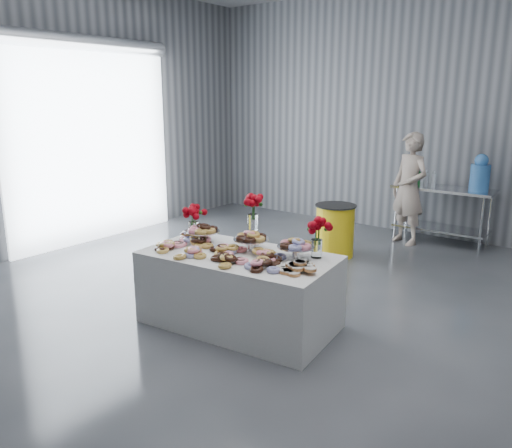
{
  "coord_description": "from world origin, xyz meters",
  "views": [
    {
      "loc": [
        2.92,
        -3.74,
        2.26
      ],
      "look_at": [
        -0.2,
        0.36,
        0.94
      ],
      "focal_mm": 35.0,
      "sensor_mm": 36.0,
      "label": 1
    }
  ],
  "objects_px": {
    "prep_table": "(442,205)",
    "trash_barrel": "(335,230)",
    "display_table": "(239,290)",
    "water_jug": "(480,174)",
    "person": "(409,189)"
  },
  "relations": [
    {
      "from": "water_jug",
      "to": "person",
      "type": "xyz_separation_m",
      "value": [
        -0.94,
        -0.3,
        -0.28
      ]
    },
    {
      "from": "water_jug",
      "to": "display_table",
      "type": "bearing_deg",
      "value": -105.85
    },
    {
      "from": "water_jug",
      "to": "trash_barrel",
      "type": "height_order",
      "value": "water_jug"
    },
    {
      "from": "prep_table",
      "to": "trash_barrel",
      "type": "bearing_deg",
      "value": -123.15
    },
    {
      "from": "display_table",
      "to": "prep_table",
      "type": "height_order",
      "value": "prep_table"
    },
    {
      "from": "person",
      "to": "trash_barrel",
      "type": "distance_m",
      "value": 1.49
    },
    {
      "from": "display_table",
      "to": "trash_barrel",
      "type": "bearing_deg",
      "value": 97.33
    },
    {
      "from": "trash_barrel",
      "to": "prep_table",
      "type": "bearing_deg",
      "value": 56.85
    },
    {
      "from": "display_table",
      "to": "water_jug",
      "type": "distance_m",
      "value": 4.43
    },
    {
      "from": "prep_table",
      "to": "person",
      "type": "height_order",
      "value": "person"
    },
    {
      "from": "person",
      "to": "trash_barrel",
      "type": "xyz_separation_m",
      "value": [
        -0.59,
        -1.28,
        -0.49
      ]
    },
    {
      "from": "person",
      "to": "water_jug",
      "type": "bearing_deg",
      "value": 41.5
    },
    {
      "from": "trash_barrel",
      "to": "person",
      "type": "bearing_deg",
      "value": 65.26
    },
    {
      "from": "display_table",
      "to": "prep_table",
      "type": "xyz_separation_m",
      "value": [
        0.69,
        4.2,
        0.24
      ]
    },
    {
      "from": "water_jug",
      "to": "person",
      "type": "distance_m",
      "value": 1.03
    }
  ]
}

